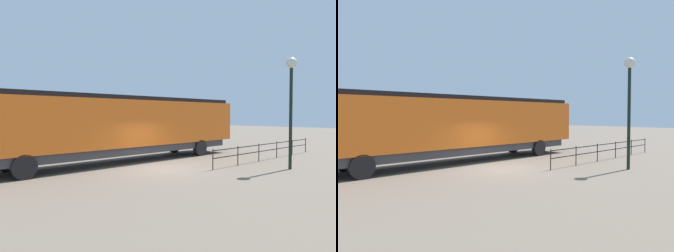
% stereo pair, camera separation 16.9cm
% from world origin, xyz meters
% --- Properties ---
extents(ground_plane, '(120.00, 120.00, 0.00)m').
position_xyz_m(ground_plane, '(0.00, 0.00, 0.00)').
color(ground_plane, '#756656').
extents(locomotive, '(2.86, 18.05, 3.89)m').
position_xyz_m(locomotive, '(-3.37, 0.03, 2.21)').
color(locomotive, orange).
rests_on(locomotive, ground_plane).
extents(lamp_post, '(0.55, 0.55, 5.73)m').
position_xyz_m(lamp_post, '(4.57, 4.67, 4.19)').
color(lamp_post, black).
rests_on(lamp_post, ground_plane).
extents(platform_fence, '(0.05, 11.03, 1.07)m').
position_xyz_m(platform_fence, '(2.05, 7.00, 0.71)').
color(platform_fence, black).
rests_on(platform_fence, ground_plane).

